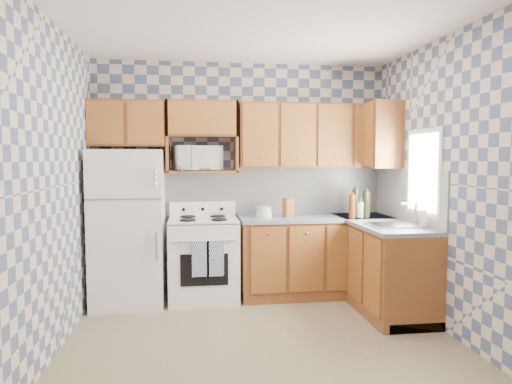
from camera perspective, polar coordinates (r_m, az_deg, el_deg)
floor at (r=4.15m, az=0.79°, el=-18.27°), size 3.40×3.40×0.00m
back_wall at (r=5.43m, az=-1.77°, el=1.71°), size 3.40×0.02×2.70m
right_wall at (r=4.43m, az=23.08°, el=0.80°), size 0.02×3.20×2.70m
backsplash_back at (r=5.48m, az=2.40°, el=0.16°), size 2.60×0.02×0.56m
backsplash_right at (r=5.14m, az=18.34°, el=-0.33°), size 0.02×1.60×0.56m
refrigerator at (r=5.14m, az=-15.63°, el=-4.30°), size 0.75×0.70×1.68m
stove_body at (r=5.19m, az=-6.57°, el=-8.46°), size 0.76×0.65×0.90m
cooktop at (r=5.11m, az=-6.61°, el=-3.48°), size 0.76×0.65×0.02m
backguard at (r=5.38m, az=-6.69°, el=-2.09°), size 0.76×0.08×0.17m
dish_towel_left at (r=4.84m, az=-6.96°, el=-8.30°), size 0.18×0.02×0.38m
dish_towel_right at (r=4.84m, az=-5.10°, el=-8.27°), size 0.18×0.02×0.38m
base_cabinets_back at (r=5.41m, az=7.42°, el=-8.07°), size 1.75×0.60×0.88m
base_cabinets_right at (r=5.13m, az=15.20°, el=-8.85°), size 0.60×1.60×0.88m
countertop_back at (r=5.32m, az=7.48°, el=-3.24°), size 1.77×0.63×0.04m
countertop_right at (r=5.05m, az=15.25°, el=-3.77°), size 0.63×1.60×0.04m
upper_cabinets_back at (r=5.42m, az=7.18°, el=6.96°), size 1.75×0.33×0.74m
upper_cabinets_fridge at (r=5.29m, az=-15.77°, el=8.21°), size 0.82×0.33×0.50m
upper_cabinets_right at (r=5.48m, az=14.94°, el=6.82°), size 0.33×0.70×0.74m
microwave_shelf at (r=5.23m, az=-6.71°, el=2.52°), size 0.80×0.33×0.03m
microwave at (r=5.24m, az=-7.40°, el=4.23°), size 0.58×0.46×0.28m
sink at (r=4.73m, az=16.99°, el=-4.03°), size 0.48×0.40×0.03m
window at (r=4.81m, az=20.20°, el=2.31°), size 0.02×0.66×0.86m
bottle_0 at (r=5.27m, az=12.34°, el=-1.37°), size 0.07×0.07×0.33m
bottle_1 at (r=5.25m, az=13.59°, el=-1.53°), size 0.07×0.07×0.30m
bottle_2 at (r=5.37m, az=13.69°, el=-1.53°), size 0.07×0.07×0.28m
bottle_3 at (r=5.18m, az=11.92°, el=-1.83°), size 0.07×0.07×0.26m
knife_block at (r=5.21m, az=4.05°, el=-1.95°), size 0.13×0.13×0.22m
electric_kettle at (r=5.31m, az=13.06°, el=-2.14°), size 0.14×0.14×0.18m
food_containers at (r=5.17m, az=1.00°, el=-2.52°), size 0.18×0.18×0.12m
soap_bottle at (r=4.67m, az=20.26°, el=-3.22°), size 0.06×0.06×0.17m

